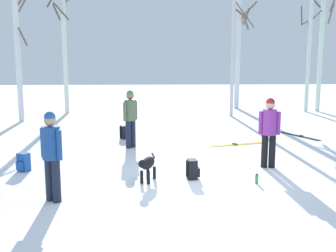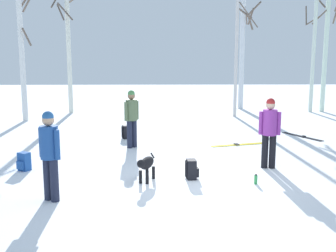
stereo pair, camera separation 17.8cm
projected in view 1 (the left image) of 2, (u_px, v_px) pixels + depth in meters
The scene contains 17 objects.
ground_plane at pixel (194, 185), 8.76m from camera, with size 60.00×60.00×0.00m, color white.
person_1 at pixel (51, 151), 7.62m from camera, with size 0.45×0.34×1.72m.
person_2 at pixel (269, 128), 9.96m from camera, with size 0.51×0.34×1.72m.
person_3 at pixel (130, 115), 12.13m from camera, with size 0.40×0.39×1.72m.
dog at pixel (147, 164), 8.92m from camera, with size 0.41×0.86×0.57m.
ski_pair_lying_0 at pixel (299, 136), 13.99m from camera, with size 0.94×1.63×0.05m.
ski_pair_lying_1 at pixel (236, 144), 12.68m from camera, with size 1.73×0.63×0.05m.
backpack_0 at pixel (193, 169), 9.16m from camera, with size 0.31×0.28×0.44m.
backpack_1 at pixel (23, 162), 9.77m from camera, with size 0.33×0.34×0.44m.
backpack_2 at pixel (124, 132), 13.57m from camera, with size 0.33×0.31×0.44m.
water_bottle_0 at pixel (257, 179), 8.83m from camera, with size 0.07×0.07×0.22m.
birch_tree_0 at pixel (18, 50), 16.68m from camera, with size 1.14×1.19×5.88m.
birch_tree_1 at pixel (64, 38), 18.97m from camera, with size 1.19×1.15×6.85m.
birch_tree_2 at pixel (233, 37), 17.99m from camera, with size 1.56×1.56×6.71m.
birch_tree_3 at pixel (239, 37), 20.74m from camera, with size 1.30×1.45×7.07m.
birch_tree_4 at pixel (310, 33), 19.49m from camera, with size 1.12×0.94×7.38m.
birch_tree_5 at pixel (322, 34), 19.63m from camera, with size 1.19×1.18×7.50m.
Camera 1 is at (-0.89, -8.39, 2.73)m, focal length 43.98 mm.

